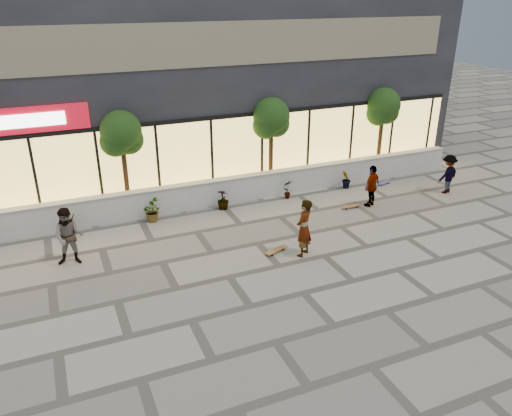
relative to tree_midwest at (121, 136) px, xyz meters
name	(u,v)px	position (x,y,z in m)	size (l,w,h in m)	color
ground	(304,293)	(3.50, -7.70, -2.99)	(80.00, 80.00, 0.00)	#A9A292
planter_wall	(221,191)	(3.50, -0.70, -2.46)	(22.00, 0.42, 1.04)	white
retail_building	(179,75)	(3.50, 4.79, 1.26)	(24.00, 9.17, 8.50)	#232227
shrub_b	(71,224)	(-2.20, -1.25, -2.58)	(0.45, 0.36, 0.81)	#1E3E13
shrub_c	(151,211)	(0.60, -1.25, -2.58)	(0.73, 0.63, 0.81)	#1E3E13
shrub_d	(223,199)	(3.40, -1.25, -2.58)	(0.45, 0.45, 0.81)	#1E3E13
shrub_e	(288,189)	(6.20, -1.25, -2.58)	(0.43, 0.29, 0.81)	#1E3E13
shrub_f	(346,180)	(9.00, -1.25, -2.58)	(0.45, 0.36, 0.81)	#1E3E13
tree_midwest	(121,136)	(0.00, 0.00, 0.00)	(1.60, 1.50, 3.92)	#422B17
tree_mideast	(271,120)	(6.00, 0.00, 0.00)	(1.60, 1.50, 3.92)	#422B17
tree_east	(383,109)	(11.50, 0.00, 0.00)	(1.60, 1.50, 3.92)	#422B17
skater_center	(304,228)	(4.53, -5.72, -2.03)	(0.70, 0.46, 1.91)	white
skater_left	(69,237)	(-2.34, -3.38, -2.05)	(0.91, 0.71, 1.87)	tan
skater_right_near	(372,186)	(8.87, -3.23, -2.15)	(0.98, 0.41, 1.68)	white
skater_right_far	(448,174)	(12.61, -3.30, -2.16)	(1.06, 0.61, 1.64)	maroon
skateboard_center	(276,250)	(3.80, -5.24, -2.90)	(0.88, 0.52, 0.10)	olive
skateboard_right_near	(351,206)	(8.02, -3.13, -2.91)	(0.79, 0.21, 0.09)	brown
skateboard_right_far	(384,183)	(10.81, -1.50, -2.91)	(0.74, 0.34, 0.09)	#545399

